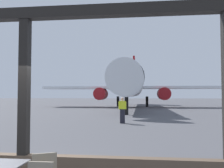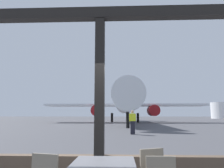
% 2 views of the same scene
% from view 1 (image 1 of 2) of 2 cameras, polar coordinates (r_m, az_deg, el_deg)
% --- Properties ---
extents(ground_plane, '(220.00, 220.00, 0.00)m').
position_cam_1_polar(ground_plane, '(45.16, 3.47, -5.03)').
color(ground_plane, '#4C4C51').
extents(window_frame, '(8.64, 0.24, 3.77)m').
position_cam_1_polar(window_frame, '(5.66, -19.78, -7.68)').
color(window_frame, brown).
rests_on(window_frame, ground).
extents(airplane, '(28.55, 35.00, 10.13)m').
position_cam_1_polar(airplane, '(37.64, 4.58, -0.33)').
color(airplane, silver).
rests_on(airplane, ground).
extents(ground_crew_worker, '(0.50, 0.34, 1.74)m').
position_cam_1_polar(ground_crew_worker, '(16.57, 2.44, -6.00)').
color(ground_crew_worker, black).
rests_on(ground_crew_worker, ground).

